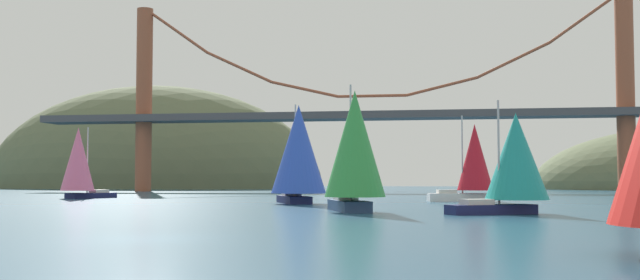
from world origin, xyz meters
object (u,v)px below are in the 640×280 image
object	(u,v)px
sailboat_pink_spinnaker	(79,161)
sailboat_teal_sail	(514,160)
sailboat_crimson_sail	(473,161)
sailboat_green_sail	(354,148)
sailboat_blue_spinnaker	(298,152)

from	to	relation	value
sailboat_pink_spinnaker	sailboat_teal_sail	distance (m)	53.46
sailboat_crimson_sail	sailboat_teal_sail	world-z (taller)	sailboat_crimson_sail
sailboat_green_sail	sailboat_pink_spinnaker	xyz separation A→B (m)	(-34.72, 28.23, -0.15)
sailboat_green_sail	sailboat_blue_spinnaker	bearing A→B (deg)	114.07
sailboat_crimson_sail	sailboat_blue_spinnaker	world-z (taller)	sailboat_blue_spinnaker
sailboat_green_sail	sailboat_blue_spinnaker	world-z (taller)	sailboat_blue_spinnaker
sailboat_pink_spinnaker	sailboat_blue_spinnaker	xyz separation A→B (m)	(27.87, -12.89, 0.50)
sailboat_green_sail	sailboat_blue_spinnaker	distance (m)	16.80
sailboat_teal_sail	sailboat_pink_spinnaker	bearing A→B (deg)	147.84
sailboat_blue_spinnaker	sailboat_pink_spinnaker	bearing A→B (deg)	155.18
sailboat_crimson_sail	sailboat_blue_spinnaker	xyz separation A→B (m)	(-15.86, -9.94, 0.66)
sailboat_green_sail	sailboat_crimson_sail	xyz separation A→B (m)	(9.01, 25.28, -0.31)
sailboat_green_sail	sailboat_pink_spinnaker	bearing A→B (deg)	140.89
sailboat_teal_sail	sailboat_blue_spinnaker	distance (m)	23.37
sailboat_crimson_sail	sailboat_blue_spinnaker	bearing A→B (deg)	-147.91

